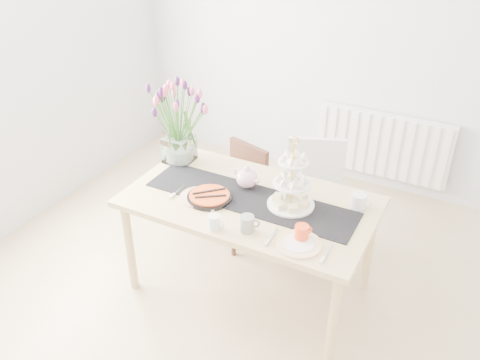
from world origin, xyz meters
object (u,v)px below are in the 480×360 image
at_px(tulip_vase, 176,112).
at_px(cake_stand, 292,189).
at_px(mug_white, 214,222).
at_px(teapot, 247,178).
at_px(mug_grey, 247,224).
at_px(plate_left, 199,197).
at_px(cream_jug, 359,201).
at_px(chair_brown, 240,186).
at_px(plate_right, 299,244).
at_px(radiator, 383,145).
at_px(tart_tin, 210,197).
at_px(dining_table, 250,209).
at_px(chair_white, 314,189).
at_px(mug_orange, 302,233).

height_order(tulip_vase, cake_stand, tulip_vase).
bearing_deg(cake_stand, mug_white, -125.94).
height_order(teapot, mug_grey, teapot).
height_order(cake_stand, plate_left, cake_stand).
bearing_deg(mug_white, cream_jug, 43.67).
xyz_separation_m(tulip_vase, mug_white, (0.64, -0.60, -0.34)).
distance_m(tulip_vase, cake_stand, 1.00).
distance_m(chair_brown, plate_right, 1.23).
bearing_deg(chair_brown, radiator, 73.00).
height_order(tulip_vase, tart_tin, tulip_vase).
bearing_deg(dining_table, chair_brown, 123.26).
distance_m(tulip_vase, mug_white, 0.95).
xyz_separation_m(tart_tin, plate_left, (-0.07, -0.02, -0.01)).
height_order(mug_grey, plate_left, mug_grey).
bearing_deg(cake_stand, chair_white, 95.27).
distance_m(dining_table, chair_white, 0.73).
height_order(dining_table, tulip_vase, tulip_vase).
bearing_deg(chair_white, cake_stand, -106.25).
xyz_separation_m(cake_stand, mug_orange, (0.19, -0.29, -0.08)).
distance_m(mug_white, mug_orange, 0.52).
bearing_deg(dining_table, plate_left, -155.11).
height_order(dining_table, chair_white, chair_white).
bearing_deg(mug_grey, chair_white, 57.97).
xyz_separation_m(mug_orange, plate_right, (0.01, -0.05, -0.04)).
relative_size(tart_tin, plate_right, 1.12).
bearing_deg(plate_right, chair_brown, 134.04).
distance_m(teapot, plate_right, 0.69).
bearing_deg(tulip_vase, teapot, -9.75).
height_order(radiator, cake_stand, cake_stand).
xyz_separation_m(tulip_vase, mug_orange, (1.14, -0.47, -0.34)).
bearing_deg(radiator, dining_table, -104.42).
relative_size(mug_orange, plate_right, 0.37).
relative_size(dining_table, tulip_vase, 2.30).
bearing_deg(chair_white, mug_white, -124.79).
distance_m(chair_brown, teapot, 0.64).
relative_size(dining_table, tart_tin, 5.47).
bearing_deg(mug_grey, teapot, 88.90).
height_order(tulip_vase, mug_grey, tulip_vase).
relative_size(dining_table, plate_right, 6.11).
distance_m(tart_tin, mug_white, 0.32).
bearing_deg(cake_stand, cream_jug, 25.54).
xyz_separation_m(cake_stand, plate_left, (-0.57, -0.19, -0.12)).
bearing_deg(plate_left, tulip_vase, 136.77).
xyz_separation_m(chair_brown, chair_white, (0.57, 0.13, 0.07)).
height_order(chair_white, mug_white, chair_white).
xyz_separation_m(radiator, cream_jug, (0.19, -1.55, 0.35)).
bearing_deg(chair_brown, dining_table, -39.71).
distance_m(teapot, cream_jug, 0.74).
distance_m(chair_white, mug_orange, 1.01).
bearing_deg(dining_table, tulip_vase, 161.92).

